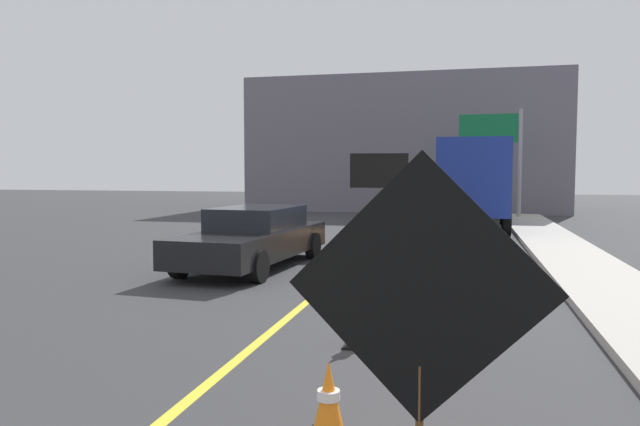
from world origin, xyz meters
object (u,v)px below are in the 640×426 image
at_px(roadwork_sign, 421,296).
at_px(arrow_board_trailer, 379,234).
at_px(traffic_cone_near_sign, 329,401).
at_px(traffic_cone_mid_lane, 358,319).
at_px(traffic_cone_far_lane, 376,277).
at_px(highway_guide_sign, 502,144).
at_px(traffic_cone_curbside, 373,256).
at_px(pickup_car, 254,237).
at_px(box_truck, 472,182).

distance_m(roadwork_sign, arrow_board_trailer, 13.03).
distance_m(roadwork_sign, traffic_cone_near_sign, 1.81).
height_order(traffic_cone_mid_lane, traffic_cone_far_lane, traffic_cone_mid_lane).
relative_size(traffic_cone_near_sign, traffic_cone_mid_lane, 0.90).
relative_size(highway_guide_sign, traffic_cone_curbside, 8.49).
xyz_separation_m(roadwork_sign, arrow_board_trailer, (-2.05, 12.83, -0.99)).
distance_m(roadwork_sign, traffic_cone_curbside, 9.99).
bearing_deg(traffic_cone_curbside, arrow_board_trailer, 95.56).
xyz_separation_m(pickup_car, traffic_cone_far_lane, (3.18, -2.39, -0.38)).
distance_m(arrow_board_trailer, pickup_car, 4.24).
xyz_separation_m(arrow_board_trailer, pickup_car, (-2.40, -3.50, 0.22)).
distance_m(box_truck, traffic_cone_mid_lane, 15.98).
xyz_separation_m(arrow_board_trailer, box_truck, (2.57, 6.75, 1.32)).
xyz_separation_m(roadwork_sign, traffic_cone_mid_lane, (-1.03, 3.74, -1.12)).
height_order(arrow_board_trailer, box_truck, box_truck).
xyz_separation_m(box_truck, traffic_cone_far_lane, (-1.79, -12.64, -1.48)).
distance_m(arrow_board_trailer, traffic_cone_far_lane, 5.94).
distance_m(traffic_cone_near_sign, traffic_cone_far_lane, 5.83).
distance_m(roadwork_sign, highway_guide_sign, 24.86).
height_order(pickup_car, highway_guide_sign, highway_guide_sign).
relative_size(traffic_cone_far_lane, traffic_cone_curbside, 1.11).
height_order(arrow_board_trailer, pickup_car, arrow_board_trailer).
relative_size(roadwork_sign, highway_guide_sign, 0.47).
bearing_deg(traffic_cone_mid_lane, traffic_cone_far_lane, 94.41).
relative_size(roadwork_sign, traffic_cone_near_sign, 3.59).
xyz_separation_m(pickup_car, traffic_cone_near_sign, (3.63, -8.20, -0.38)).
height_order(roadwork_sign, traffic_cone_far_lane, roadwork_sign).
height_order(roadwork_sign, arrow_board_trailer, arrow_board_trailer).
bearing_deg(box_truck, traffic_cone_near_sign, -94.13).
bearing_deg(arrow_board_trailer, box_truck, 69.18).
bearing_deg(traffic_cone_mid_lane, roadwork_sign, -74.65).
height_order(roadwork_sign, box_truck, box_truck).
bearing_deg(traffic_cone_near_sign, highway_guide_sign, 83.50).
bearing_deg(box_truck, highway_guide_sign, 75.21).
relative_size(roadwork_sign, traffic_cone_curbside, 3.96).
bearing_deg(traffic_cone_far_lane, arrow_board_trailer, 97.56).
bearing_deg(box_truck, traffic_cone_mid_lane, -95.55).
relative_size(arrow_board_trailer, box_truck, 0.36).
xyz_separation_m(box_truck, pickup_car, (-4.96, -10.25, -1.10)).
bearing_deg(box_truck, roadwork_sign, -91.50).
bearing_deg(traffic_cone_far_lane, pickup_car, 143.08).
height_order(traffic_cone_near_sign, traffic_cone_curbside, traffic_cone_near_sign).
distance_m(traffic_cone_mid_lane, traffic_cone_curbside, 6.07).
xyz_separation_m(roadwork_sign, highway_guide_sign, (1.87, 24.71, 1.95)).
distance_m(pickup_car, traffic_cone_mid_lane, 6.56).
bearing_deg(box_truck, arrow_board_trailer, -110.82).
height_order(highway_guide_sign, traffic_cone_far_lane, highway_guide_sign).
relative_size(arrow_board_trailer, traffic_cone_curbside, 4.58).
distance_m(box_truck, traffic_cone_curbside, 10.19).
bearing_deg(pickup_car, traffic_cone_mid_lane, -58.53).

